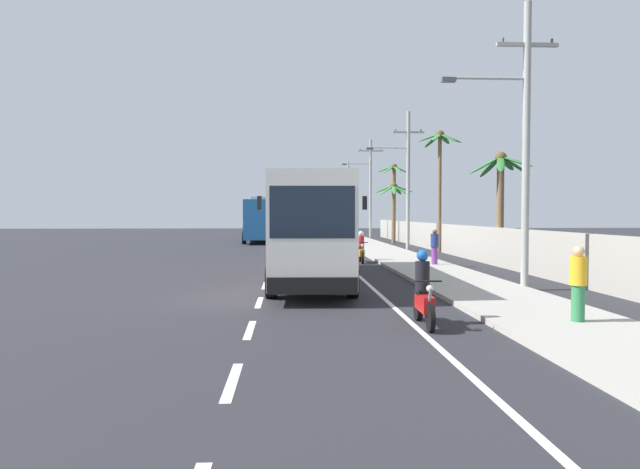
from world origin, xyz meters
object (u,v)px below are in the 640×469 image
Objects in this scene: utility_pole_nearest at (523,138)px; utility_pole_mid at (406,177)px; motorcycle_trailing at (361,250)px; motorcycle_beside_bus at (423,295)px; pedestrian_near_kerb at (435,246)px; palm_fourth at (501,187)px; coach_bus_far_lane at (260,219)px; palm_nearest at (440,162)px; palm_second at (394,200)px; utility_pole_far at (369,185)px; coach_bus_foreground at (311,225)px; palm_third at (394,189)px; pedestrian_midwalk at (578,282)px; utility_pole_distant at (348,195)px.

utility_pole_mid is (0.16, 19.17, -0.03)m from utility_pole_nearest.
motorcycle_beside_bus is at bearing -92.27° from motorcycle_trailing.
palm_fourth is at bearing -141.88° from pedestrian_near_kerb.
coach_bus_far_lane is 1.19× the size of utility_pole_nearest.
palm_nearest is 1.55× the size of palm_second.
palm_nearest is at bearing -24.00° from utility_pole_mid.
palm_nearest is (1.71, -20.04, 0.53)m from utility_pole_far.
motorcycle_beside_bus is (5.53, -37.73, -1.33)m from coach_bus_far_lane.
coach_bus_foreground is 26.92m from palm_second.
motorcycle_trailing is 0.25× the size of palm_nearest.
utility_pole_nearest is at bearing -96.60° from palm_nearest.
motorcycle_beside_bus is at bearing 101.54° from pedestrian_near_kerb.
utility_pole_nearest is 0.94× the size of utility_pole_far.
palm_nearest is at bearing 60.24° from coach_bus_foreground.
motorcycle_trailing is at bearing -104.33° from palm_third.
coach_bus_far_lane is at bearing -25.27° from pedestrian_midwalk.
motorcycle_beside_bus is 0.36× the size of palm_fourth.
pedestrian_near_kerb is at bearing 95.46° from utility_pole_nearest.
palm_second is at bearing -16.88° from coach_bus_far_lane.
utility_pole_nearest is at bearing 51.32° from motorcycle_beside_bus.
motorcycle_beside_bus is 63.42m from utility_pole_distant.
utility_pole_far reaches higher than palm_nearest.
coach_bus_far_lane is (-3.38, 29.12, -0.04)m from coach_bus_foreground.
motorcycle_trailing is at bearing 87.73° from motorcycle_beside_bus.
pedestrian_near_kerb is at bearing -69.03° from coach_bus_far_lane.
utility_pole_nearest reaches higher than utility_pole_mid.
utility_pole_mid is at bearing 89.51° from utility_pole_nearest.
utility_pole_far reaches higher than utility_pole_distant.
utility_pole_nearest is 1.18× the size of palm_nearest.
coach_bus_foreground is 10.94m from palm_fourth.
motorcycle_beside_bus is at bearing -81.67° from coach_bus_far_lane.
utility_pole_nearest reaches higher than motorcycle_beside_bus.
palm_second reaches higher than coach_bus_foreground.
motorcycle_trailing is at bearing 70.11° from coach_bus_foreground.
palm_nearest is at bearing 83.40° from utility_pole_nearest.
utility_pole_nearest is (4.47, 5.58, 4.19)m from motorcycle_beside_bus.
palm_nearest reaches higher than motorcycle_beside_bus.
pedestrian_near_kerb is 0.23× the size of palm_third.
palm_nearest is 14.31m from palm_third.
utility_pole_mid is 1.17× the size of palm_nearest.
palm_nearest is (3.32, 24.32, 4.74)m from pedestrian_midwalk.
utility_pole_far is at bearing 89.40° from utility_pole_nearest.
utility_pole_far is 5.97m from palm_third.
utility_pole_mid is 1.68× the size of palm_fourth.
utility_pole_distant is (10.28, 25.37, 2.83)m from coach_bus_far_lane.
palm_third is at bearing 83.24° from utility_pole_mid.
motorcycle_beside_bus is 1.22× the size of pedestrian_near_kerb.
coach_bus_far_lane is 1.18× the size of utility_pole_distant.
utility_pole_distant reaches higher than palm_third.
coach_bus_far_lane is at bearing -112.05° from utility_pole_distant.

